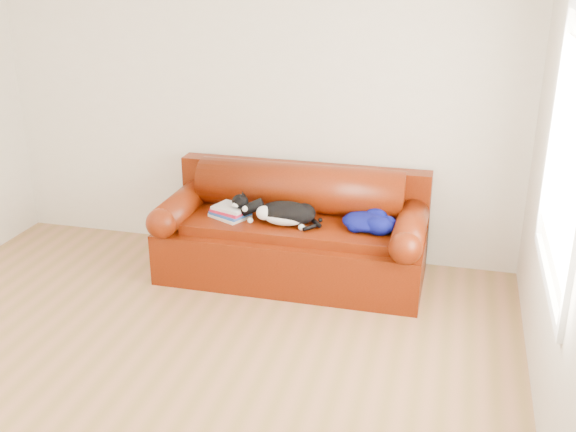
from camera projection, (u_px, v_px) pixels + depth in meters
name	position (u px, v px, depth m)	size (l,w,h in m)	color
ground	(165.00, 368.00, 4.30)	(4.50, 4.50, 0.00)	olive
room_shell	(166.00, 111.00, 3.67)	(4.52, 4.02, 2.61)	beige
sofa_base	(292.00, 249.00, 5.45)	(2.10, 0.90, 0.50)	#380D02
sofa_back	(300.00, 204.00, 5.56)	(2.10, 1.01, 0.88)	#380D02
book_stack	(231.00, 212.00, 5.37)	(0.36, 0.33, 0.10)	beige
cat	(286.00, 214.00, 5.22)	(0.65, 0.30, 0.23)	black
blanket	(368.00, 221.00, 5.15)	(0.47, 0.45, 0.14)	#020D49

